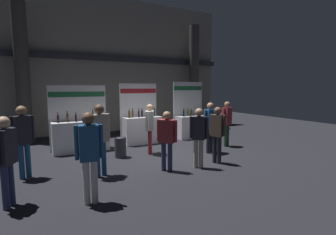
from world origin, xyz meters
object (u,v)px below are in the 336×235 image
trash_bin (120,147)px  visitor_5 (210,123)px  visitor_1 (217,131)px  exhibitor_booth_1 (142,128)px  visitor_6 (167,136)px  visitor_8 (6,154)px  exhibitor_booth_2 (191,124)px  exhibitor_booth_0 (81,134)px  visitor_0 (89,150)px  visitor_9 (100,134)px  visitor_3 (199,133)px  visitor_4 (227,120)px  visitor_7 (23,136)px  visitor_2 (150,124)px

trash_bin → visitor_5: bearing=-17.8°
trash_bin → visitor_1: visitor_1 is taller
exhibitor_booth_1 → visitor_6: exhibitor_booth_1 is taller
visitor_5 → visitor_8: size_ratio=1.00×
exhibitor_booth_2 → visitor_8: (-6.59, -3.84, 0.41)m
exhibitor_booth_0 → visitor_8: exhibitor_booth_0 is taller
exhibitor_booth_1 → trash_bin: bearing=-131.4°
visitor_0 → visitor_9: (0.54, 1.40, 0.02)m
visitor_6 → visitor_3: bearing=-142.1°
visitor_9 → exhibitor_booth_0: bearing=-111.6°
visitor_4 → visitor_7: bearing=168.1°
visitor_2 → visitor_7: bearing=-52.2°
visitor_1 → visitor_6: 1.61m
visitor_5 → visitor_6: (-2.15, -0.96, -0.08)m
exhibitor_booth_0 → visitor_9: exhibitor_booth_0 is taller
exhibitor_booth_2 → visitor_2: size_ratio=1.47×
visitor_8 → visitor_4: bearing=132.8°
exhibitor_booth_1 → visitor_7: exhibitor_booth_1 is taller
exhibitor_booth_0 → exhibitor_booth_1: size_ratio=0.96×
exhibitor_booth_1 → visitor_3: 3.64m
exhibitor_booth_1 → visitor_6: bearing=-102.0°
exhibitor_booth_2 → visitor_4: size_ratio=1.45×
exhibitor_booth_2 → visitor_4: bearing=-83.7°
visitor_0 → visitor_8: visitor_0 is taller
visitor_3 → visitor_6: bearing=-149.5°
exhibitor_booth_0 → visitor_4: exhibitor_booth_0 is taller
visitor_1 → visitor_4: visitor_4 is taller
exhibitor_booth_1 → trash_bin: 2.12m
exhibitor_booth_2 → visitor_8: exhibitor_booth_2 is taller
exhibitor_booth_2 → visitor_0: (-5.24, -4.42, 0.45)m
visitor_2 → exhibitor_booth_0: bearing=-99.2°
visitor_0 → visitor_2: visitor_0 is taller
visitor_0 → visitor_9: 1.50m
visitor_6 → visitor_0: bearing=73.7°
visitor_4 → exhibitor_booth_1: bearing=127.6°
exhibitor_booth_0 → visitor_1: (3.22, -3.35, 0.35)m
visitor_0 → visitor_7: size_ratio=0.99×
exhibitor_booth_0 → visitor_5: size_ratio=1.33×
visitor_0 → visitor_2: (2.50, 2.79, -0.06)m
visitor_4 → exhibitor_booth_0: bearing=145.2°
visitor_1 → visitor_6: visitor_1 is taller
visitor_9 → visitor_3: bearing=145.3°
visitor_1 → visitor_9: size_ratio=0.92×
exhibitor_booth_2 → trash_bin: size_ratio=3.82×
exhibitor_booth_0 → exhibitor_booth_2: bearing=2.1°
trash_bin → visitor_4: size_ratio=0.38×
visitor_9 → visitor_8: bearing=2.3°
exhibitor_booth_1 → exhibitor_booth_2: size_ratio=0.97×
exhibitor_booth_0 → visitor_8: 4.15m
visitor_3 → visitor_6: (-0.88, 0.18, -0.02)m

